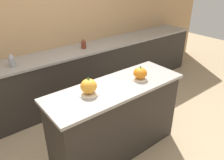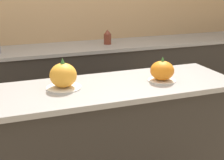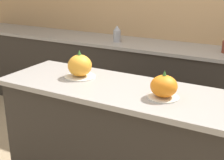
% 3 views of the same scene
% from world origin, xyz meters
% --- Properties ---
extents(wall_back, '(8.00, 0.06, 2.50)m').
position_xyz_m(wall_back, '(0.00, 1.75, 1.25)').
color(wall_back, tan).
rests_on(wall_back, ground_plane).
extents(kitchen_island, '(1.67, 0.59, 0.95)m').
position_xyz_m(kitchen_island, '(0.00, 0.00, 0.48)').
color(kitchen_island, '#2D2823').
rests_on(kitchen_island, ground_plane).
extents(back_counter, '(6.00, 0.60, 0.93)m').
position_xyz_m(back_counter, '(0.00, 1.42, 0.46)').
color(back_counter, '#2D2823').
rests_on(back_counter, ground_plane).
extents(pumpkin_cake_left, '(0.23, 0.23, 0.20)m').
position_xyz_m(pumpkin_cake_left, '(-0.34, 0.05, 1.03)').
color(pumpkin_cake_left, silver).
rests_on(pumpkin_cake_left, kitchen_island).
extents(pumpkin_cake_right, '(0.19, 0.19, 0.17)m').
position_xyz_m(pumpkin_cake_right, '(0.33, -0.04, 1.02)').
color(pumpkin_cake_right, silver).
rests_on(pumpkin_cake_right, kitchen_island).
extents(bottle_short, '(0.08, 0.08, 0.16)m').
position_xyz_m(bottle_short, '(0.44, 1.41, 1.01)').
color(bottle_short, maroon).
rests_on(bottle_short, back_counter).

